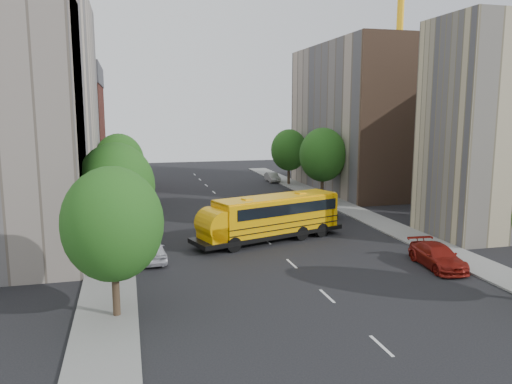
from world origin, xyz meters
name	(u,v)px	position (x,y,z in m)	size (l,w,h in m)	color
ground	(260,235)	(0.00, 0.00, 0.00)	(120.00, 120.00, 0.00)	black
sidewalk_left	(114,228)	(-11.50, 5.00, 0.06)	(3.00, 80.00, 0.12)	slate
sidewalk_right	(362,214)	(11.50, 5.00, 0.06)	(3.00, 80.00, 0.12)	slate
lane_markings	(234,211)	(0.00, 10.00, 0.01)	(0.15, 64.00, 0.01)	silver
building_left_cream	(25,110)	(-18.00, 6.00, 10.00)	(10.00, 26.00, 20.00)	#BDAD98
building_left_redbrick	(61,139)	(-18.00, 28.00, 6.50)	(10.00, 15.00, 13.00)	maroon
building_right_near	(496,129)	(18.00, -4.50, 8.50)	(10.00, 7.00, 17.00)	tan
building_right_far	(357,118)	(18.00, 20.00, 9.00)	(10.00, 22.00, 18.00)	tan
building_right_sidewall	(404,120)	(18.00, 9.00, 9.00)	(10.10, 0.30, 18.00)	brown
tower_crane	(415,7)	(30.25, 28.00, 24.48)	(28.50, 1.20, 35.75)	yellow
street_tree_0	(113,224)	(-11.00, -14.00, 4.64)	(4.80, 4.80, 7.41)	#38281C
street_tree_1	(116,187)	(-11.00, -4.00, 4.95)	(5.12, 5.12, 7.90)	#38281C
street_tree_2	(119,162)	(-11.00, 14.00, 4.83)	(4.99, 4.99, 7.71)	#38281C
street_tree_4	(323,155)	(11.00, 14.00, 5.08)	(5.25, 5.25, 8.10)	#38281C
street_tree_5	(289,150)	(11.00, 26.00, 4.70)	(4.86, 4.86, 7.51)	#38281C
school_bus	(268,216)	(0.08, -2.01, 1.97)	(12.74, 6.60, 3.53)	black
safari_truck	(308,205)	(6.00, 5.19, 1.24)	(5.79, 3.43, 2.35)	black
parked_car_0	(153,251)	(-8.80, -5.13, 0.70)	(1.65, 4.11, 1.40)	silver
parked_car_1	(144,204)	(-8.80, 11.68, 0.80)	(1.70, 4.88, 1.61)	silver
parked_car_2	(134,194)	(-9.60, 18.50, 0.80)	(2.65, 5.75, 1.60)	black
parked_car_3	(437,256)	(8.80, -11.06, 0.74)	(2.07, 5.08, 1.47)	maroon
parked_car_4	(320,198)	(9.60, 10.95, 0.80)	(1.88, 4.68, 1.59)	#323157
parked_car_5	(272,177)	(9.60, 29.15, 0.66)	(1.39, 3.98, 1.31)	gray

